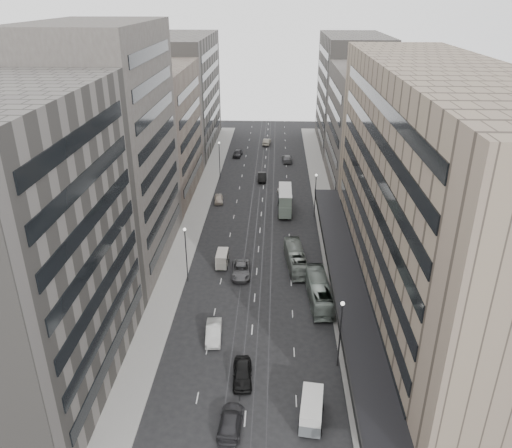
% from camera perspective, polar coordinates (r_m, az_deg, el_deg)
% --- Properties ---
extents(ground, '(220.00, 220.00, 0.00)m').
position_cam_1_polar(ground, '(61.26, -0.49, -12.54)').
color(ground, black).
rests_on(ground, ground).
extents(sidewalk_right, '(4.00, 125.00, 0.15)m').
position_cam_1_polar(sidewalk_right, '(94.22, 7.95, 1.43)').
color(sidewalk_right, gray).
rests_on(sidewalk_right, ground).
extents(sidewalk_left, '(4.00, 125.00, 0.15)m').
position_cam_1_polar(sidewalk_left, '(94.87, -6.63, 1.68)').
color(sidewalk_left, gray).
rests_on(sidewalk_left, ground).
extents(department_store, '(19.20, 60.00, 30.00)m').
position_cam_1_polar(department_store, '(63.67, 19.52, 2.92)').
color(department_store, '#786858').
rests_on(department_store, ground).
extents(building_right_mid, '(15.00, 28.00, 24.00)m').
position_cam_1_polar(building_right_mid, '(105.40, 12.89, 10.44)').
color(building_right_mid, '#45413C').
rests_on(building_right_mid, ground).
extents(building_right_far, '(15.00, 32.00, 28.00)m').
position_cam_1_polar(building_right_far, '(133.96, 10.83, 14.51)').
color(building_right_far, '#5A5651').
rests_on(building_right_far, ground).
extents(building_left_a, '(15.00, 28.00, 30.00)m').
position_cam_1_polar(building_left_a, '(52.14, -25.40, -2.96)').
color(building_left_a, '#5A5651').
rests_on(building_left_a, ground).
extents(building_left_b, '(15.00, 26.00, 34.00)m').
position_cam_1_polar(building_left_b, '(74.51, -16.71, 8.10)').
color(building_left_b, '#45413C').
rests_on(building_left_b, ground).
extents(building_left_c, '(15.00, 28.00, 25.00)m').
position_cam_1_polar(building_left_c, '(100.66, -11.70, 10.18)').
color(building_left_c, '#6A5F52').
rests_on(building_left_c, ground).
extents(building_left_d, '(15.00, 38.00, 28.00)m').
position_cam_1_polar(building_left_d, '(131.87, -8.43, 14.51)').
color(building_left_d, '#5A5651').
rests_on(building_left_d, ground).
extents(lamp_right_near, '(0.44, 0.44, 8.32)m').
position_cam_1_polar(lamp_right_near, '(54.55, 9.66, -11.48)').
color(lamp_right_near, '#262628').
rests_on(lamp_right_near, ground).
extents(lamp_right_far, '(0.44, 0.44, 8.32)m').
position_cam_1_polar(lamp_right_far, '(89.78, 6.82, 3.83)').
color(lamp_right_far, '#262628').
rests_on(lamp_right_far, ground).
extents(lamp_left_near, '(0.44, 0.44, 8.32)m').
position_cam_1_polar(lamp_left_near, '(69.60, -8.03, -2.76)').
color(lamp_left_near, '#262628').
rests_on(lamp_left_near, ground).
extents(lamp_left_far, '(0.44, 0.44, 8.32)m').
position_cam_1_polar(lamp_left_far, '(109.09, -4.20, 7.77)').
color(lamp_left_far, '#262628').
rests_on(lamp_left_far, ground).
extents(bus_near, '(3.23, 11.03, 3.03)m').
position_cam_1_polar(bus_near, '(66.89, 7.19, -7.60)').
color(bus_near, gray).
rests_on(bus_near, ground).
extents(bus_far, '(3.46, 10.48, 2.86)m').
position_cam_1_polar(bus_far, '(74.51, 4.55, -3.90)').
color(bus_far, gray).
rests_on(bus_far, ground).
extents(double_decker, '(2.58, 8.32, 4.55)m').
position_cam_1_polar(double_decker, '(92.41, 3.34, 2.76)').
color(double_decker, slate).
rests_on(double_decker, ground).
extents(vw_microbus, '(2.67, 5.00, 2.58)m').
position_cam_1_polar(vw_microbus, '(50.63, 6.36, -20.31)').
color(vw_microbus, '#505356').
rests_on(vw_microbus, ground).
extents(panel_van, '(1.84, 3.66, 2.29)m').
position_cam_1_polar(panel_van, '(74.69, -3.89, -3.95)').
color(panel_van, '#BAB5A8').
rests_on(panel_van, ground).
extents(sedan_0, '(2.32, 5.15, 1.72)m').
position_cam_1_polar(sedan_0, '(54.82, -1.57, -16.70)').
color(sedan_0, black).
rests_on(sedan_0, ground).
extents(sedan_1, '(2.13, 5.17, 1.67)m').
position_cam_1_polar(sedan_1, '(60.48, -4.86, -12.21)').
color(sedan_1, '#BBBCB7').
rests_on(sedan_1, ground).
extents(sedan_2, '(2.94, 5.84, 1.59)m').
position_cam_1_polar(sedan_2, '(72.46, -1.73, -5.30)').
color(sedan_2, '#5D5D60').
rests_on(sedan_2, ground).
extents(sedan_3, '(2.39, 5.36, 1.53)m').
position_cam_1_polar(sedan_3, '(50.30, -2.92, -21.63)').
color(sedan_3, '#262628').
rests_on(sedan_3, ground).
extents(sedan_4, '(2.15, 4.35, 1.42)m').
position_cam_1_polar(sedan_4, '(97.65, -4.29, 2.88)').
color(sedan_4, '#B5A696').
rests_on(sedan_4, ground).
extents(sedan_5, '(1.97, 5.04, 1.63)m').
position_cam_1_polar(sedan_5, '(109.10, 0.69, 5.41)').
color(sedan_5, black).
rests_on(sedan_5, ground).
extents(sedan_6, '(3.14, 5.74, 1.52)m').
position_cam_1_polar(sedan_6, '(100.58, 3.27, 3.61)').
color(sedan_6, silver).
rests_on(sedan_6, ground).
extents(sedan_7, '(2.56, 5.68, 1.62)m').
position_cam_1_polar(sedan_7, '(122.00, 3.56, 7.50)').
color(sedan_7, slate).
rests_on(sedan_7, ground).
extents(sedan_8, '(2.51, 4.95, 1.62)m').
position_cam_1_polar(sedan_8, '(125.98, -2.11, 8.09)').
color(sedan_8, '#262628').
rests_on(sedan_8, ground).
extents(sedan_9, '(2.23, 5.10, 1.63)m').
position_cam_1_polar(sedan_9, '(136.10, 1.25, 9.39)').
color(sedan_9, gray).
rests_on(sedan_9, ground).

